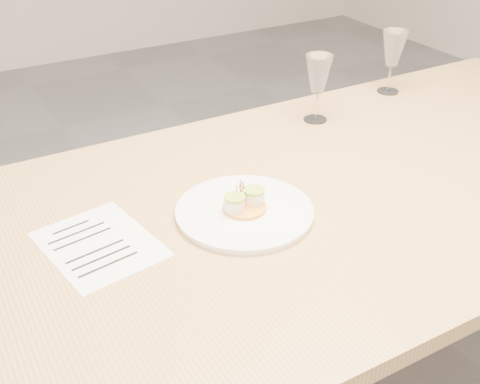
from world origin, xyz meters
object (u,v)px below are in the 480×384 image
dining_table (284,223)px  wine_glass_2 (393,50)px  recipe_sheet (99,244)px  dinner_plate (245,211)px  wine_glass_1 (318,76)px

dining_table → wine_glass_2: wine_glass_2 is taller
recipe_sheet → wine_glass_2: bearing=8.5°
dinner_plate → recipe_sheet: 0.33m
wine_glass_2 → wine_glass_1: bearing=-169.2°
wine_glass_1 → wine_glass_2: 0.35m
dining_table → wine_glass_1: bearing=45.6°
dinner_plate → wine_glass_2: wine_glass_2 is taller
wine_glass_1 → dining_table: bearing=-134.4°
wine_glass_1 → recipe_sheet: bearing=-159.2°
recipe_sheet → wine_glass_1: bearing=11.5°
dining_table → wine_glass_1: size_ratio=12.09×
recipe_sheet → wine_glass_1: wine_glass_1 is taller
wine_glass_2 → recipe_sheet: bearing=-162.2°
dining_table → recipe_sheet: 0.44m
dining_table → wine_glass_2: (0.67, 0.40, 0.21)m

